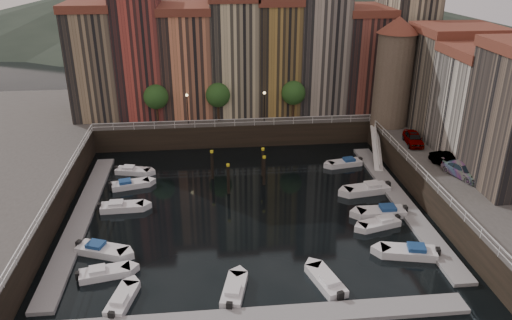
{
  "coord_description": "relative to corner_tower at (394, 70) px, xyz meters",
  "views": [
    {
      "loc": [
        -3.56,
        -45.08,
        24.88
      ],
      "look_at": [
        1.54,
        4.0,
        3.33
      ],
      "focal_mm": 35.0,
      "sensor_mm": 36.0,
      "label": 1
    }
  ],
  "objects": [
    {
      "name": "boat_near_3",
      "position": [
        -14.69,
        -28.11,
        -9.84
      ],
      "size": [
        2.74,
        4.67,
        1.05
      ],
      "rotation": [
        0.0,
        0.0,
        1.84
      ],
      "color": "silver",
      "rests_on": "ground"
    },
    {
      "name": "quay_far",
      "position": [
        -20.0,
        11.5,
        -8.69
      ],
      "size": [
        80.0,
        20.0,
        3.0
      ],
      "primitive_type": "cube",
      "color": "black",
      "rests_on": "ground"
    },
    {
      "name": "gangway",
      "position": [
        -2.9,
        -4.5,
        -8.28
      ],
      "size": [
        2.78,
        8.32,
        3.73
      ],
      "color": "white",
      "rests_on": "ground"
    },
    {
      "name": "promenade_trees",
      "position": [
        -21.33,
        3.7,
        -3.61
      ],
      "size": [
        21.2,
        3.2,
        5.2
      ],
      "color": "black",
      "rests_on": "quay_far"
    },
    {
      "name": "railings",
      "position": [
        -20.0,
        -9.62,
        -6.41
      ],
      "size": [
        36.08,
        34.04,
        0.52
      ],
      "color": "white",
      "rests_on": "ground"
    },
    {
      "name": "dock_left",
      "position": [
        -36.2,
        -15.5,
        -10.02
      ],
      "size": [
        2.0,
        28.0,
        0.35
      ],
      "primitive_type": "cube",
      "color": "gray",
      "rests_on": "ground"
    },
    {
      "name": "car_b",
      "position": [
        1.47,
        -14.02,
        -6.48
      ],
      "size": [
        2.67,
        4.6,
        1.43
      ],
      "primitive_type": "imported",
      "rotation": [
        0.0,
        0.0,
        0.28
      ],
      "color": "gray",
      "rests_on": "quay_right"
    },
    {
      "name": "boat_left_3",
      "position": [
        -32.4,
        -8.95,
        -9.86
      ],
      "size": [
        4.45,
        2.49,
        1.0
      ],
      "rotation": [
        0.0,
        0.0,
        0.24
      ],
      "color": "silver",
      "rests_on": "ground"
    },
    {
      "name": "dock_near",
      "position": [
        -20.0,
        -31.5,
        -10.02
      ],
      "size": [
        30.0,
        2.0,
        0.35
      ],
      "primitive_type": "cube",
      "color": "gray",
      "rests_on": "ground"
    },
    {
      "name": "boat_left_1",
      "position": [
        -33.18,
        -21.79,
        -9.83
      ],
      "size": [
        4.78,
        3.2,
        1.08
      ],
      "rotation": [
        0.0,
        0.0,
        -0.37
      ],
      "color": "silver",
      "rests_on": "ground"
    },
    {
      "name": "boat_near_0",
      "position": [
        -30.47,
        -28.69,
        -9.88
      ],
      "size": [
        2.34,
        4.19,
        0.94
      ],
      "rotation": [
        0.0,
        0.0,
        1.33
      ],
      "color": "silver",
      "rests_on": "ground"
    },
    {
      "name": "dock_right",
      "position": [
        -3.8,
        -15.5,
        -10.02
      ],
      "size": [
        2.0,
        28.0,
        0.35
      ],
      "primitive_type": "cube",
      "color": "gray",
      "rests_on": "ground"
    },
    {
      "name": "boat_right_3",
      "position": [
        -6.53,
        -12.9,
        -9.8
      ],
      "size": [
        5.25,
        2.58,
        1.18
      ],
      "rotation": [
        0.0,
        0.0,
        3.3
      ],
      "color": "silver",
      "rests_on": "ground"
    },
    {
      "name": "car_a",
      "position": [
        0.45,
        -7.21,
        -6.44
      ],
      "size": [
        2.34,
        4.59,
        1.5
      ],
      "primitive_type": "imported",
      "rotation": [
        0.0,
        0.0,
        -0.13
      ],
      "color": "gray",
      "rests_on": "quay_right"
    },
    {
      "name": "ground",
      "position": [
        -20.0,
        -14.5,
        -10.19
      ],
      "size": [
        200.0,
        200.0,
        0.0
      ],
      "primitive_type": "plane",
      "color": "black",
      "rests_on": "ground"
    },
    {
      "name": "boat_near_1",
      "position": [
        -22.03,
        -28.48,
        -9.86
      ],
      "size": [
        2.46,
        4.44,
        0.99
      ],
      "rotation": [
        0.0,
        0.0,
        1.34
      ],
      "color": "silver",
      "rests_on": "ground"
    },
    {
      "name": "right_terrace",
      "position": [
        6.5,
        -10.7,
        -0.64
      ],
      "size": [
        9.3,
        24.3,
        14.0
      ],
      "color": "#6E6353",
      "rests_on": "quay_right"
    },
    {
      "name": "corner_tower",
      "position": [
        0.0,
        0.0,
        0.0
      ],
      "size": [
        5.2,
        5.2,
        13.8
      ],
      "color": "#6B5B4C",
      "rests_on": "quay_right"
    },
    {
      "name": "boat_right_2",
      "position": [
        -6.63,
        -17.92,
        -9.81
      ],
      "size": [
        4.95,
        1.84,
        1.14
      ],
      "rotation": [
        0.0,
        0.0,
        3.13
      ],
      "color": "silver",
      "rests_on": "ground"
    },
    {
      "name": "far_terrace",
      "position": [
        -16.69,
        9.0,
        0.76
      ],
      "size": [
        48.7,
        10.3,
        17.5
      ],
      "color": "#897457",
      "rests_on": "quay_far"
    },
    {
      "name": "car_c",
      "position": [
        1.97,
        -16.29,
        -6.5
      ],
      "size": [
        3.41,
        5.17,
        1.39
      ],
      "primitive_type": "imported",
      "rotation": [
        0.0,
        0.0,
        0.33
      ],
      "color": "gray",
      "rests_on": "quay_right"
    },
    {
      "name": "boat_left_2",
      "position": [
        -32.57,
        -14.08,
        -9.84
      ],
      "size": [
        4.54,
        1.77,
        1.04
      ],
      "rotation": [
        0.0,
        0.0,
        0.03
      ],
      "color": "silver",
      "rests_on": "ground"
    },
    {
      "name": "boat_right_1",
      "position": [
        -7.54,
        -19.92,
        -9.87
      ],
      "size": [
        4.35,
        2.56,
        0.98
      ],
      "rotation": [
        0.0,
        0.0,
        3.41
      ],
      "color": "silver",
      "rests_on": "ground"
    },
    {
      "name": "street_lamps",
      "position": [
        -21.0,
        2.7,
        -4.3
      ],
      "size": [
        10.36,
        0.36,
        4.18
      ],
      "color": "black",
      "rests_on": "quay_far"
    },
    {
      "name": "boat_right_4",
      "position": [
        -7.03,
        -5.67,
        -9.86
      ],
      "size": [
        4.37,
        2.23,
        0.98
      ],
      "rotation": [
        0.0,
        0.0,
        3.32
      ],
      "color": "silver",
      "rests_on": "ground"
    },
    {
      "name": "boat_left_0",
      "position": [
        -32.42,
        -25.15,
        -9.86
      ],
      "size": [
        4.36,
        2.31,
        0.98
      ],
      "rotation": [
        0.0,
        0.0,
        0.2
      ],
      "color": "silver",
      "rests_on": "ground"
    },
    {
      "name": "mooring_pilings",
      "position": [
        -19.9,
        -9.16,
        -8.54
      ],
      "size": [
        6.17,
        4.38,
        3.78
      ],
      "color": "black",
      "rests_on": "ground"
    },
    {
      "name": "mountains",
      "position": [
        -18.28,
        95.5,
        -2.28
      ],
      "size": [
        145.0,
        100.0,
        18.0
      ],
      "color": "#2D382D",
      "rests_on": "ground"
    },
    {
      "name": "boat_right_0",
      "position": [
        -6.6,
        -24.91,
        -9.81
      ],
      "size": [
        5.08,
        2.79,
        1.14
      ],
      "rotation": [
        0.0,
        0.0,
        2.92
      ],
      "color": "silver",
      "rests_on": "ground"
    },
    {
      "name": "boat_left_4",
      "position": [
        -32.54,
        -5.3,
        -9.87
      ],
      "size": [
        4.3,
        2.4,
        0.96
      ],
      "rotation": [
        0.0,
        0.0,
        -0.24
      ],
      "color": "silver",
      "rests_on": "ground"
    }
  ]
}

